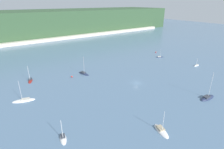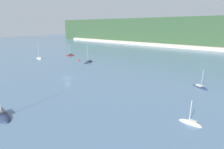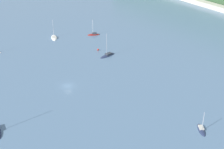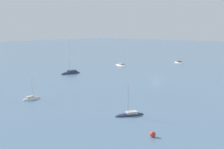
% 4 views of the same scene
% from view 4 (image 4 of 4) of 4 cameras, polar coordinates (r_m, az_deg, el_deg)
% --- Properties ---
extents(ground_plane, '(600.00, 600.00, 0.00)m').
position_cam_4_polar(ground_plane, '(110.21, 8.04, -0.46)').
color(ground_plane, slate).
extents(sailboat_0, '(3.26, 5.77, 7.67)m').
position_cam_4_polar(sailboat_0, '(156.57, 12.11, 2.12)').
color(sailboat_0, white).
rests_on(sailboat_0, ground_plane).
extents(sailboat_1, '(8.90, 3.24, 12.71)m').
position_cam_4_polar(sailboat_1, '(118.23, -7.59, 0.21)').
color(sailboat_1, '#232D4C').
rests_on(sailboat_1, ground_plane).
extents(sailboat_2, '(4.89, 1.43, 6.15)m').
position_cam_4_polar(sailboat_2, '(77.50, -14.51, -4.42)').
color(sailboat_2, silver).
rests_on(sailboat_2, ground_plane).
extents(sailboat_4, '(6.21, 4.66, 6.94)m').
position_cam_4_polar(sailboat_4, '(61.89, 3.23, -7.43)').
color(sailboat_4, '#232D4C').
rests_on(sailboat_4, ground_plane).
extents(sailboat_6, '(4.64, 7.68, 8.21)m').
position_cam_4_polar(sailboat_6, '(142.71, 1.59, 1.71)').
color(sailboat_6, silver).
rests_on(sailboat_6, ground_plane).
extents(mooring_buoy_0, '(0.90, 0.90, 0.90)m').
position_cam_4_polar(mooring_buoy_0, '(50.52, 7.47, -10.78)').
color(mooring_buoy_0, red).
rests_on(mooring_buoy_0, ground_plane).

